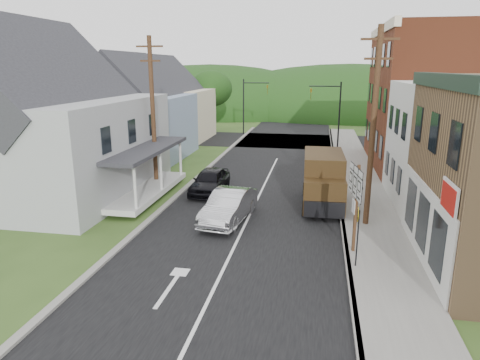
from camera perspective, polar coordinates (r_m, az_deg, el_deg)
The scene contains 24 objects.
ground at distance 18.00m, azimuth -0.76°, elevation -8.94°, with size 120.00×120.00×0.00m, color #2D4719.
road at distance 27.34m, azimuth 3.31°, elevation -0.58°, with size 9.00×90.00×0.02m, color black.
cross_road at distance 43.88m, azimuth 6.13°, elevation 5.23°, with size 60.00×9.00×0.02m, color black.
sidewalk_right at distance 25.35m, azimuth 16.09°, elevation -2.22°, with size 2.80×55.00×0.15m, color slate.
curb_right at distance 25.24m, azimuth 13.04°, elevation -2.09°, with size 0.20×55.00×0.15m, color slate.
curb_left at distance 26.41m, azimuth -7.30°, elevation -1.10°, with size 0.30×55.00×0.12m, color slate.
storefront_white at distance 25.32m, azimuth 28.98°, elevation 3.87°, with size 8.00×7.00×6.50m, color silver.
storefront_red at distance 34.20m, azimuth 24.47°, elevation 9.75°, with size 8.00×12.00×10.00m, color brown.
house_gray at distance 27.05m, azimuth -24.07°, elevation 7.15°, with size 10.20×12.24×8.35m.
house_blue at distance 36.26m, azimuth -12.85°, elevation 8.83°, with size 7.14×8.16×7.28m.
house_cream at distance 44.80m, azimuth -8.90°, elevation 10.10°, with size 7.14×8.16×7.28m.
utility_pole_right at distance 19.97m, azimuth 17.32°, elevation 6.69°, with size 1.60×0.26×9.00m.
utility_pole_left at distance 26.17m, azimuth -11.54°, elevation 8.84°, with size 1.60×0.26×9.00m.
traffic_signal_right at distance 39.83m, azimuth 12.14°, elevation 9.47°, with size 2.87×0.20×6.00m.
traffic_signal_left at distance 47.39m, azimuth 1.32°, elevation 10.60°, with size 2.87×0.20×6.00m.
tree_left_b at distance 34.75m, azimuth -25.53°, elevation 9.50°, with size 4.80×4.80×6.94m.
tree_left_c at distance 42.46m, azimuth -21.60°, elevation 12.05°, with size 5.80×5.80×8.41m.
tree_left_d at distance 49.74m, azimuth -3.86°, elevation 12.07°, with size 4.80×4.80×6.94m.
forested_ridge at distance 71.60m, azimuth 7.93°, elevation 8.88°, with size 90.00×30.00×16.00m, color #1C3810.
silver_sedan at distance 20.62m, azimuth -1.50°, elevation -3.55°, with size 1.60×4.58×1.51m, color silver.
dark_sedan at distance 25.34m, azimuth -4.04°, elevation -0.14°, with size 1.71×4.26×1.45m, color black.
delivery_van at distance 23.08m, azimuth 11.04°, elevation -0.07°, with size 2.23×5.12×2.83m.
route_sign_cluster at distance 17.12m, azimuth 15.15°, elevation -2.09°, with size 0.37×2.00×3.52m.
warning_sign at distance 16.09m, azimuth 15.41°, elevation -6.20°, with size 0.11×0.64×2.32m.
Camera 1 is at (3.22, -16.16, 7.26)m, focal length 32.00 mm.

